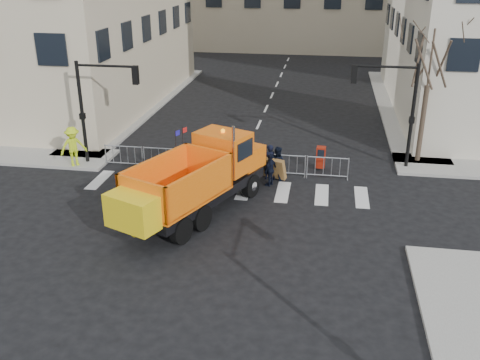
% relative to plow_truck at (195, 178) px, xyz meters
% --- Properties ---
extents(ground, '(120.00, 120.00, 0.00)m').
position_rel_plow_truck_xyz_m(ground, '(0.93, -2.64, -1.65)').
color(ground, black).
rests_on(ground, ground).
extents(sidewalk_back, '(64.00, 5.00, 0.15)m').
position_rel_plow_truck_xyz_m(sidewalk_back, '(0.93, 5.86, -1.57)').
color(sidewalk_back, gray).
rests_on(sidewalk_back, ground).
extents(traffic_light_left, '(0.18, 0.18, 5.40)m').
position_rel_plow_truck_xyz_m(traffic_light_left, '(-7.07, 4.86, 1.05)').
color(traffic_light_left, black).
rests_on(traffic_light_left, ground).
extents(traffic_light_right, '(0.18, 0.18, 5.40)m').
position_rel_plow_truck_xyz_m(traffic_light_right, '(9.43, 6.86, 1.05)').
color(traffic_light_right, black).
rests_on(traffic_light_right, ground).
extents(crowd_barriers, '(12.60, 0.60, 1.10)m').
position_rel_plow_truck_xyz_m(crowd_barriers, '(0.18, 4.96, -1.10)').
color(crowd_barriers, '#9EA0A5').
rests_on(crowd_barriers, ground).
extents(street_tree, '(3.00, 3.00, 7.50)m').
position_rel_plow_truck_xyz_m(street_tree, '(10.13, 7.86, 2.10)').
color(street_tree, '#382B21').
rests_on(street_tree, ground).
extents(plow_truck, '(6.08, 9.77, 3.70)m').
position_rel_plow_truck_xyz_m(plow_truck, '(0.00, 0.00, 0.00)').
color(plow_truck, black).
rests_on(plow_truck, ground).
extents(cop_a, '(0.77, 0.66, 1.78)m').
position_rel_plow_truck_xyz_m(cop_a, '(2.61, 4.36, -0.76)').
color(cop_a, black).
rests_on(cop_a, ground).
extents(cop_b, '(1.03, 0.95, 1.70)m').
position_rel_plow_truck_xyz_m(cop_b, '(3.01, 4.36, -0.80)').
color(cop_b, black).
rests_on(cop_b, ground).
extents(cop_c, '(0.75, 1.01, 1.60)m').
position_rel_plow_truck_xyz_m(cop_c, '(2.75, 3.56, -0.85)').
color(cop_c, black).
rests_on(cop_c, ground).
extents(worker, '(1.51, 1.44, 2.06)m').
position_rel_plow_truck_xyz_m(worker, '(-7.43, 4.17, -0.46)').
color(worker, '#C0DE1A').
rests_on(worker, sidewalk_back).
extents(newspaper_box, '(0.48, 0.43, 1.10)m').
position_rel_plow_truck_xyz_m(newspaper_box, '(5.07, 5.94, -0.95)').
color(newspaper_box, maroon).
rests_on(newspaper_box, sidewalk_back).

